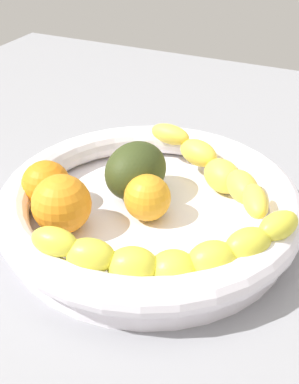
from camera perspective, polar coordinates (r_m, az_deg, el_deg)
kitchen_counter at (r=59.06cm, az=-0.00°, el=-5.15°), size 120.00×120.00×3.00cm
fruit_bowl at (r=56.50cm, az=-0.00°, el=-1.69°), size 33.55×33.55×5.46cm
banana_draped_left at (r=60.01cm, az=7.63°, el=2.48°), size 19.02×14.93×5.42cm
banana_draped_right at (r=46.56cm, az=2.51°, el=-7.20°), size 22.56×15.32×5.67cm
orange_front at (r=53.92cm, az=-9.86°, el=-1.34°), size 6.36×6.36×6.36cm
orange_mid_left at (r=55.26cm, az=-0.42°, el=-0.60°), size 5.18×5.18×5.18cm
orange_mid_right at (r=58.20cm, az=-11.52°, el=0.79°), size 5.57×5.57×5.57cm
avocado_dark at (r=58.77cm, az=-1.56°, el=2.42°), size 7.69×9.08×6.58cm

